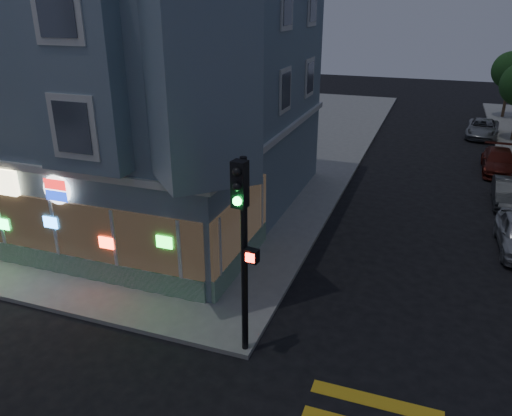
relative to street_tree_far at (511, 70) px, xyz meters
The scene contains 8 objects.
ground 40.10m from the street_tree_far, 107.80° to the right, with size 120.00×120.00×0.00m, color black.
sidewalk_nw 30.01m from the street_tree_far, 149.73° to the right, with size 33.00×42.00×0.15m, color gray.
corner_building 32.63m from the street_tree_far, 123.97° to the right, with size 14.60×14.60×11.40m.
street_tree_far is the anchor object (origin of this frame).
parked_car_b 21.33m from the street_tree_far, 94.08° to the right, with size 1.27×3.65×1.20m, color #343638.
parked_car_c 16.23m from the street_tree_far, 95.42° to the right, with size 1.80×4.42×1.28m, color #5D1D15.
parked_car_d 8.32m from the street_tree_far, 104.96° to the right, with size 2.09×4.53×1.26m, color gray.
traffic_signal 37.05m from the street_tree_far, 104.66° to the right, with size 0.66×0.62×5.55m.
Camera 1 is at (6.98, -8.29, 9.09)m, focal length 35.00 mm.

